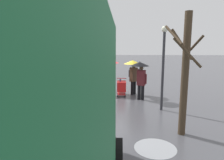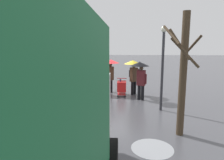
% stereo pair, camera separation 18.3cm
% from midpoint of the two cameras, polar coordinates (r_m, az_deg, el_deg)
% --- Properties ---
extents(ground_plane, '(90.00, 90.00, 0.00)m').
position_cam_midpoint_polar(ground_plane, '(13.15, -0.16, -3.49)').
color(ground_plane, '#4C4C51').
extents(slush_patch_near_cluster, '(2.91, 2.91, 0.01)m').
position_cam_midpoint_polar(slush_patch_near_cluster, '(13.22, -18.52, -3.94)').
color(slush_patch_near_cluster, '#ADAFB5').
rests_on(slush_patch_near_cluster, ground).
extents(slush_patch_mid_street, '(2.32, 2.32, 0.01)m').
position_cam_midpoint_polar(slush_patch_mid_street, '(7.14, -17.03, -15.93)').
color(slush_patch_mid_street, '#999BA0').
rests_on(slush_patch_mid_street, ground).
extents(slush_patch_far_side, '(1.26, 1.26, 0.01)m').
position_cam_midpoint_polar(slush_patch_far_side, '(6.57, 11.97, -18.12)').
color(slush_patch_far_side, '#999BA0').
rests_on(slush_patch_far_side, ground).
extents(cargo_van_parked_right, '(2.39, 5.43, 2.60)m').
position_cam_midpoint_polar(cargo_van_parked_right, '(13.12, -16.20, 1.32)').
color(cargo_van_parked_right, '#B7BABF').
rests_on(cargo_van_parked_right, ground).
extents(shopping_cart_vendor, '(0.58, 0.83, 1.04)m').
position_cam_midpoint_polar(shopping_cart_vendor, '(12.20, 3.13, -1.85)').
color(shopping_cart_vendor, red).
rests_on(shopping_cart_vendor, ground).
extents(hand_dolly_boxes, '(0.71, 0.83, 1.32)m').
position_cam_midpoint_polar(hand_dolly_boxes, '(12.32, -1.48, -1.80)').
color(hand_dolly_boxes, '#515156').
rests_on(hand_dolly_boxes, ground).
extents(pedestrian_pink_side, '(1.04, 1.04, 2.15)m').
position_cam_midpoint_polar(pedestrian_pink_side, '(12.94, 0.07, 3.42)').
color(pedestrian_pink_side, black).
rests_on(pedestrian_pink_side, ground).
extents(pedestrian_black_side, '(1.04, 1.04, 2.15)m').
position_cam_midpoint_polar(pedestrian_black_side, '(12.42, 6.35, 3.00)').
color(pedestrian_black_side, black).
rests_on(pedestrian_black_side, ground).
extents(pedestrian_white_side, '(1.04, 1.04, 2.15)m').
position_cam_midpoint_polar(pedestrian_white_side, '(11.32, 8.35, 2.35)').
color(pedestrian_white_side, black).
rests_on(pedestrian_white_side, ground).
extents(bare_tree_near, '(1.15, 1.13, 4.10)m').
position_cam_midpoint_polar(bare_tree_near, '(7.09, 19.82, 1.97)').
color(bare_tree_near, '#423323').
rests_on(bare_tree_near, ground).
extents(bare_tree_far, '(0.67, 1.08, 4.26)m').
position_cam_midpoint_polar(bare_tree_far, '(3.35, -23.48, -7.21)').
color(bare_tree_far, '#423323').
rests_on(bare_tree_far, ground).
extents(street_lamp, '(0.28, 0.28, 3.86)m').
position_cam_midpoint_polar(street_lamp, '(9.57, 14.48, 5.49)').
color(street_lamp, '#2D2D33').
rests_on(street_lamp, ground).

